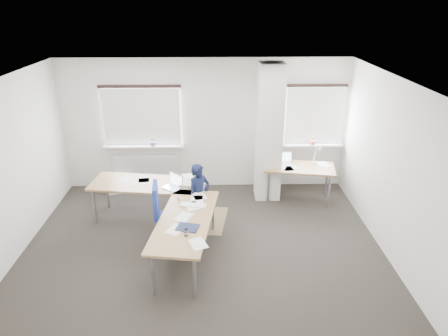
{
  "coord_description": "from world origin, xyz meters",
  "views": [
    {
      "loc": [
        0.22,
        -5.61,
        3.91
      ],
      "look_at": [
        0.37,
        0.9,
        1.1
      ],
      "focal_mm": 32.0,
      "sensor_mm": 36.0,
      "label": 1
    }
  ],
  "objects_px": {
    "desk_main": "(167,201)",
    "desk_side": "(299,168)",
    "person": "(199,196)",
    "task_chair": "(171,229)"
  },
  "relations": [
    {
      "from": "task_chair",
      "to": "person",
      "type": "bearing_deg",
      "value": 47.72
    },
    {
      "from": "desk_main",
      "to": "desk_side",
      "type": "xyz_separation_m",
      "value": [
        2.55,
        1.37,
        -0.01
      ]
    },
    {
      "from": "desk_main",
      "to": "desk_side",
      "type": "height_order",
      "value": "desk_side"
    },
    {
      "from": "desk_main",
      "to": "task_chair",
      "type": "height_order",
      "value": "task_chair"
    },
    {
      "from": "desk_main",
      "to": "desk_side",
      "type": "distance_m",
      "value": 2.9
    },
    {
      "from": "desk_side",
      "to": "person",
      "type": "xyz_separation_m",
      "value": [
        -2.01,
        -1.06,
        -0.07
      ]
    },
    {
      "from": "desk_main",
      "to": "person",
      "type": "height_order",
      "value": "person"
    },
    {
      "from": "desk_side",
      "to": "task_chair",
      "type": "bearing_deg",
      "value": -135.89
    },
    {
      "from": "desk_side",
      "to": "task_chair",
      "type": "relative_size",
      "value": 1.29
    },
    {
      "from": "task_chair",
      "to": "person",
      "type": "relative_size",
      "value": 0.94
    }
  ]
}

